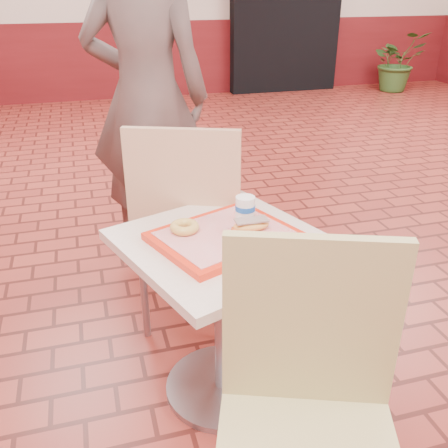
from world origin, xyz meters
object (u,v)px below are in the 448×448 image
object	(u,v)px
chair_main_back	(189,219)
main_table	(224,293)
chair_main_front	(308,412)
ring_donut	(185,227)
paper_cup	(245,208)
long_john_donut	(250,225)
potted_plant	(397,61)
serving_tray	(224,236)
customer	(147,97)

from	to	relation	value
chair_main_back	main_table	bearing A→B (deg)	114.71
chair_main_front	ring_donut	xyz separation A→B (m)	(-0.15, 0.71, 0.19)
chair_main_back	ring_donut	distance (m)	0.46
paper_cup	main_table	bearing A→B (deg)	-143.21
chair_main_front	ring_donut	bearing A→B (deg)	123.07
chair_main_front	chair_main_back	world-z (taller)	chair_main_back
chair_main_front	chair_main_back	xyz separation A→B (m)	(-0.05, 1.12, 0.02)
long_john_donut	potted_plant	world-z (taller)	potted_plant
main_table	potted_plant	xyz separation A→B (m)	(4.12, 5.16, -0.04)
chair_main_back	serving_tray	size ratio (longest dim) A/B	2.19
ring_donut	long_john_donut	size ratio (longest dim) A/B	0.74
customer	ring_donut	distance (m)	1.22
paper_cup	long_john_donut	bearing A→B (deg)	-95.50
long_john_donut	main_table	bearing A→B (deg)	175.49
serving_tray	potted_plant	world-z (taller)	potted_plant
ring_donut	long_john_donut	world-z (taller)	long_john_donut
customer	paper_cup	size ratio (longest dim) A/B	20.66
chair_main_front	long_john_donut	distance (m)	0.69
ring_donut	paper_cup	xyz separation A→B (m)	(0.23, 0.03, 0.03)
serving_tray	long_john_donut	xyz separation A→B (m)	(0.09, -0.01, 0.03)
chair_main_back	ring_donut	xyz separation A→B (m)	(-0.10, -0.41, 0.17)
paper_cup	potted_plant	bearing A→B (deg)	51.67
chair_main_front	paper_cup	size ratio (longest dim) A/B	10.72
long_john_donut	paper_cup	bearing A→B (deg)	84.50
customer	ring_donut	size ratio (longest dim) A/B	18.24
chair_main_back	long_john_donut	distance (m)	0.51
chair_main_front	potted_plant	world-z (taller)	chair_main_front
main_table	chair_main_back	size ratio (longest dim) A/B	0.69
chair_main_front	paper_cup	xyz separation A→B (m)	(0.07, 0.74, 0.22)
serving_tray	ring_donut	size ratio (longest dim) A/B	4.46
main_table	long_john_donut	xyz separation A→B (m)	(0.09, -0.01, 0.27)
main_table	customer	bearing A→B (deg)	93.42
ring_donut	potted_plant	size ratio (longest dim) A/B	0.12
serving_tray	ring_donut	bearing A→B (deg)	159.96
main_table	paper_cup	bearing A→B (deg)	36.79
customer	serving_tray	size ratio (longest dim) A/B	4.09
chair_main_front	customer	world-z (taller)	customer
chair_main_front	long_john_donut	bearing A→B (deg)	105.03
chair_main_front	potted_plant	size ratio (longest dim) A/B	1.13
main_table	chair_main_front	distance (m)	0.67
customer	ring_donut	world-z (taller)	customer
paper_cup	customer	bearing A→B (deg)	98.48
customer	long_john_donut	size ratio (longest dim) A/B	13.51
chair_main_front	chair_main_back	size ratio (longest dim) A/B	0.97
customer	long_john_donut	world-z (taller)	customer
chair_main_front	main_table	bearing A→B (deg)	113.07
chair_main_front	chair_main_back	distance (m)	1.12
chair_main_back	chair_main_front	bearing A→B (deg)	114.12
long_john_donut	paper_cup	size ratio (longest dim) A/B	1.53
paper_cup	potted_plant	size ratio (longest dim) A/B	0.11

